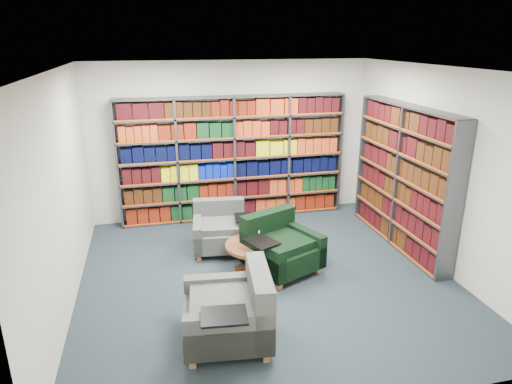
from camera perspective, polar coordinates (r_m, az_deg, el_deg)
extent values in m
cube|color=black|center=(6.45, 1.25, -10.60)|extent=(5.00, 5.00, 0.01)
cube|color=white|center=(5.64, 1.45, 15.17)|extent=(5.00, 5.00, 0.01)
cube|color=beige|center=(8.26, -3.06, 6.44)|extent=(5.00, 0.01, 2.80)
cube|color=beige|center=(3.71, 11.29, -9.91)|extent=(5.00, 0.01, 2.80)
cube|color=beige|center=(5.82, -23.28, -0.40)|extent=(0.01, 5.00, 2.80)
cube|color=beige|center=(6.94, 21.81, 2.72)|extent=(0.01, 5.00, 2.80)
cube|color=#47494F|center=(8.17, -2.82, 4.14)|extent=(4.00, 0.28, 2.20)
cube|color=silver|center=(8.30, -2.98, 4.36)|extent=(4.00, 0.02, 2.20)
cube|color=#D84C0A|center=(8.05, -2.65, 3.92)|extent=(4.00, 0.01, 2.20)
cube|color=#651708|center=(8.45, -2.72, -1.91)|extent=(3.88, 0.21, 0.29)
cube|color=#341807|center=(8.33, -2.76, 0.45)|extent=(3.88, 0.21, 0.29)
cube|color=black|center=(8.22, -2.80, 2.87)|extent=(3.88, 0.21, 0.29)
cube|color=black|center=(8.13, -2.84, 5.36)|extent=(3.88, 0.21, 0.29)
cube|color=#A63814|center=(8.05, -2.88, 7.90)|extent=(3.88, 0.21, 0.29)
cube|color=black|center=(7.99, -2.92, 10.48)|extent=(3.88, 0.21, 0.29)
cube|color=#47494F|center=(7.41, 17.90, 1.70)|extent=(0.28, 2.50, 2.20)
cube|color=silver|center=(7.48, 18.76, 1.76)|extent=(0.02, 2.50, 2.20)
cube|color=#D84C0A|center=(7.35, 17.03, 1.64)|extent=(0.02, 2.50, 2.20)
cube|color=black|center=(7.72, 17.22, -4.85)|extent=(0.21, 2.38, 0.29)
cube|color=#341807|center=(7.58, 17.49, -2.31)|extent=(0.21, 2.38, 0.29)
cube|color=black|center=(7.47, 17.76, 0.32)|extent=(0.21, 2.38, 0.29)
cube|color=black|center=(7.36, 18.04, 3.03)|extent=(0.21, 2.38, 0.29)
cube|color=#341807|center=(7.28, 18.33, 5.80)|extent=(0.21, 2.38, 0.29)
cube|color=black|center=(7.21, 18.62, 8.64)|extent=(0.21, 2.38, 0.29)
cube|color=#041730|center=(7.14, -4.52, -5.48)|extent=(0.89, 0.89, 0.29)
cube|color=#041730|center=(7.36, -4.66, -3.22)|extent=(0.82, 0.27, 0.64)
cube|color=#041730|center=(7.11, -7.28, -5.06)|extent=(0.22, 0.81, 0.43)
cube|color=#041730|center=(7.13, -1.80, -4.84)|extent=(0.22, 0.81, 0.43)
cube|color=black|center=(7.00, -1.42, -3.23)|extent=(0.35, 0.43, 0.02)
cube|color=#9E6242|center=(6.92, -7.13, -8.13)|extent=(0.07, 0.07, 0.09)
cube|color=#9E6242|center=(6.94, -1.61, -7.90)|extent=(0.07, 0.07, 0.09)
cube|color=#9E6242|center=(7.52, -7.13, -5.86)|extent=(0.07, 0.07, 0.09)
cube|color=#9E6242|center=(7.54, -2.07, -5.65)|extent=(0.07, 0.07, 0.09)
cube|color=black|center=(6.51, 3.34, -7.79)|extent=(1.16, 1.16, 0.31)
cube|color=black|center=(6.66, 1.47, -5.26)|extent=(0.88, 0.53, 0.70)
cube|color=black|center=(6.26, 0.75, -8.07)|extent=(0.48, 0.86, 0.47)
cube|color=black|center=(6.70, 5.78, -6.31)|extent=(0.48, 0.86, 0.47)
cube|color=black|center=(6.09, 0.68, -6.24)|extent=(0.48, 0.53, 0.02)
cube|color=#9E6242|center=(6.16, 2.91, -11.59)|extent=(0.09, 0.09, 0.10)
cube|color=#9E6242|center=(6.59, 7.79, -9.59)|extent=(0.09, 0.09, 0.10)
cube|color=#9E6242|center=(6.65, -1.12, -9.11)|extent=(0.09, 0.09, 0.10)
cube|color=#9E6242|center=(7.05, 3.65, -7.44)|extent=(0.09, 0.09, 0.10)
cube|color=#041730|center=(5.12, -3.65, -15.66)|extent=(1.01, 1.01, 0.33)
cube|color=#041730|center=(5.04, 0.46, -13.48)|extent=(0.30, 0.93, 0.73)
cube|color=#041730|center=(5.40, -3.95, -12.64)|extent=(0.93, 0.24, 0.49)
cube|color=#041730|center=(4.76, -3.34, -17.47)|extent=(0.93, 0.24, 0.49)
cube|color=black|center=(4.56, -4.02, -15.19)|extent=(0.48, 0.39, 0.03)
cube|color=#9E6242|center=(5.55, -7.91, -15.47)|extent=(0.08, 0.08, 0.10)
cube|color=#9E6242|center=(4.94, -7.94, -20.36)|extent=(0.08, 0.08, 0.10)
cube|color=#9E6242|center=(5.58, 0.13, -15.05)|extent=(0.08, 0.08, 0.10)
cube|color=#9E6242|center=(4.98, 1.32, -19.84)|extent=(0.08, 0.08, 0.10)
cylinder|color=brown|center=(6.48, -0.11, -6.67)|extent=(0.84, 0.84, 0.05)
cylinder|color=brown|center=(6.56, -0.11, -8.15)|extent=(0.11, 0.11, 0.34)
cube|color=brown|center=(6.63, -0.11, -9.31)|extent=(0.61, 0.08, 0.06)
cube|color=brown|center=(6.63, -0.11, -9.31)|extent=(0.08, 0.61, 0.06)
cube|color=black|center=(6.47, -0.11, -6.45)|extent=(0.09, 0.05, 0.01)
cube|color=white|center=(6.43, -0.11, -5.65)|extent=(0.13, 0.01, 0.19)
cube|color=#145926|center=(6.43, -0.13, -5.63)|extent=(0.15, 0.00, 0.20)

